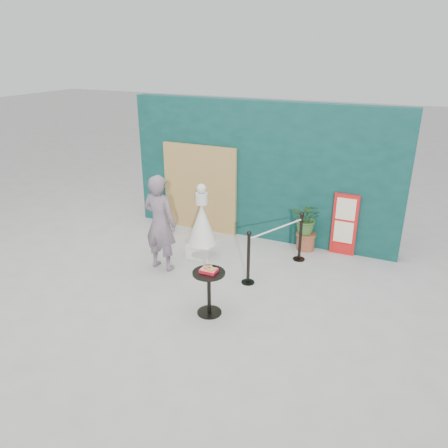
# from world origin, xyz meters

# --- Properties ---
(ground) EXTENTS (60.00, 60.00, 0.00)m
(ground) POSITION_xyz_m (0.00, 0.00, 0.00)
(ground) COLOR #ADAAA5
(ground) RESTS_ON ground
(back_wall) EXTENTS (6.00, 0.30, 3.00)m
(back_wall) POSITION_xyz_m (0.00, 3.15, 1.50)
(back_wall) COLOR #0B322D
(back_wall) RESTS_ON ground
(bamboo_fence) EXTENTS (1.80, 0.08, 2.00)m
(bamboo_fence) POSITION_xyz_m (-1.40, 2.94, 1.00)
(bamboo_fence) COLOR tan
(bamboo_fence) RESTS_ON ground
(woman) EXTENTS (0.72, 0.50, 1.88)m
(woman) POSITION_xyz_m (-1.18, 0.88, 0.94)
(woman) COLOR slate
(woman) RESTS_ON ground
(menu_board) EXTENTS (0.50, 0.07, 1.30)m
(menu_board) POSITION_xyz_m (1.90, 2.95, 0.65)
(menu_board) COLOR red
(menu_board) RESTS_ON ground
(statue) EXTENTS (0.60, 0.60, 1.54)m
(statue) POSITION_xyz_m (-0.71, 1.69, 0.63)
(statue) COLOR silver
(statue) RESTS_ON ground
(cafe_table) EXTENTS (0.52, 0.52, 0.75)m
(cafe_table) POSITION_xyz_m (0.35, -0.15, 0.50)
(cafe_table) COLOR black
(cafe_table) RESTS_ON ground
(food_basket) EXTENTS (0.26, 0.19, 0.11)m
(food_basket) POSITION_xyz_m (0.35, -0.15, 0.79)
(food_basket) COLOR red
(food_basket) RESTS_ON cafe_table
(planter) EXTENTS (0.62, 0.54, 1.06)m
(planter) POSITION_xyz_m (1.15, 2.86, 0.62)
(planter) COLOR #984731
(planter) RESTS_ON ground
(stanchion_barrier) EXTENTS (0.84, 1.54, 1.03)m
(stanchion_barrier) POSITION_xyz_m (0.86, 1.67, 0.49)
(stanchion_barrier) COLOR black
(stanchion_barrier) RESTS_ON ground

